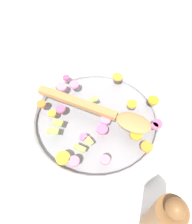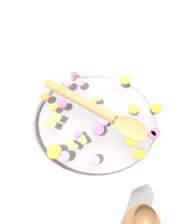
# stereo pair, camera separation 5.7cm
# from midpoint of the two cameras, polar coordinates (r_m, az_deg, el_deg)

# --- Properties ---
(ground_plane) EXTENTS (4.00, 4.00, 0.00)m
(ground_plane) POSITION_cam_midpoint_polar(r_m,az_deg,el_deg) (0.61, -2.67, -2.89)
(ground_plane) COLOR silver
(skillet) EXTENTS (0.43, 0.43, 0.05)m
(skillet) POSITION_cam_midpoint_polar(r_m,az_deg,el_deg) (0.60, -2.75, -1.75)
(skillet) COLOR slate
(skillet) RESTS_ON ground_plane
(chopped_vegetables) EXTENTS (0.32, 0.32, 0.01)m
(chopped_vegetables) POSITION_cam_midpoint_polar(r_m,az_deg,el_deg) (0.56, -2.75, -1.45)
(chopped_vegetables) COLOR orange
(chopped_vegetables) RESTS_ON skillet
(wooden_spoon) EXTENTS (0.28, 0.22, 0.01)m
(wooden_spoon) POSITION_cam_midpoint_polar(r_m,az_deg,el_deg) (0.56, -0.77, -0.21)
(wooden_spoon) COLOR olive
(wooden_spoon) RESTS_ON chopped_vegetables
(pepper_mill) EXTENTS (0.05, 0.05, 0.19)m
(pepper_mill) POSITION_cam_midpoint_polar(r_m,az_deg,el_deg) (0.45, 12.79, -25.96)
(pepper_mill) COLOR brown
(pepper_mill) RESTS_ON ground_plane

